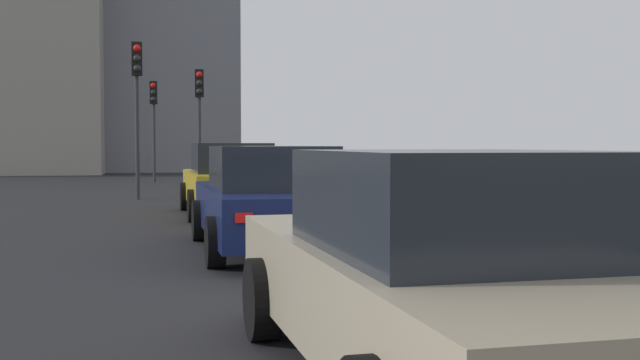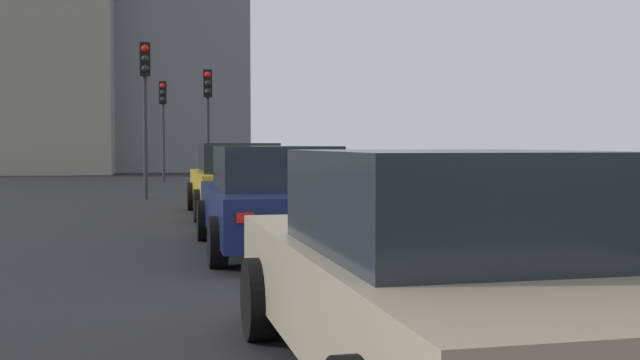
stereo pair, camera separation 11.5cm
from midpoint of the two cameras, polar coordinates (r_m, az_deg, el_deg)
ground_plane at (r=7.61m, az=0.12°, el=-9.64°), size 160.00×160.00×0.20m
car_yellow_lead at (r=16.71m, az=-6.77°, el=-0.04°), size 4.51×2.03×1.53m
car_navy_second at (r=11.03m, az=-4.03°, el=-1.50°), size 4.52×2.04×1.49m
car_beige_third at (r=4.88m, az=8.68°, el=-6.83°), size 4.70×2.16×1.48m
traffic_light_near_left at (r=21.78m, az=-13.38°, el=6.64°), size 0.32×0.30×4.26m
traffic_light_near_right at (r=25.81m, az=-8.94°, el=5.55°), size 0.32×0.28×3.94m
traffic_light_far_left at (r=31.54m, az=-12.16°, el=5.06°), size 0.32×0.30×3.98m
building_facade_left at (r=49.49m, az=-12.37°, el=9.53°), size 14.78×9.55×14.97m
building_facade_center at (r=47.52m, az=-22.22°, el=9.03°), size 15.05×11.45×13.90m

